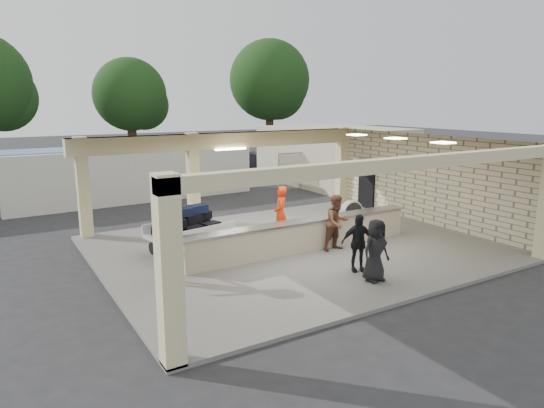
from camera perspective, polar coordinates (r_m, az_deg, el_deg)
ground at (r=15.82m, az=2.56°, el=-5.35°), size 120.00×120.00×0.00m
pavilion at (r=16.12m, az=1.93°, el=-0.04°), size 12.01×10.00×3.55m
baggage_counter at (r=15.25m, az=3.63°, el=-3.72°), size 8.20×0.58×0.98m
luggage_cart at (r=15.22m, az=-9.80°, el=-2.80°), size 2.70×1.97×1.43m
drum_fan at (r=18.60m, az=9.33°, el=-0.91°), size 0.87×0.47×0.94m
baggage_handler at (r=16.17m, az=1.01°, el=-1.16°), size 0.67×0.77×1.86m
passenger_a at (r=15.31m, az=7.64°, el=-2.17°), size 0.88×0.41×1.78m
passenger_b at (r=13.56m, az=10.06°, el=-4.51°), size 1.00×0.67×1.61m
passenger_c at (r=12.73m, az=-11.99°, el=-5.02°), size 1.00×1.27×1.90m
passenger_d at (r=12.90m, az=12.08°, el=-5.34°), size 0.82×0.36×1.66m
car_white_a at (r=30.95m, az=3.97°, el=4.61°), size 5.61×3.84×1.46m
car_white_b at (r=31.85m, az=6.16°, el=4.89°), size 5.30×3.85×1.58m
car_dark at (r=32.43m, az=-2.27°, el=4.92°), size 4.23×3.77×1.40m
container_white at (r=24.42m, az=-15.99°, el=3.44°), size 11.75×2.78×2.53m
fence at (r=29.22m, az=10.84°, el=4.62°), size 12.06×0.06×2.03m
tree_mid at (r=40.16m, az=-15.98°, el=11.95°), size 6.00×5.60×8.00m
tree_right at (r=44.04m, az=-0.03°, el=14.00°), size 7.20×7.00×10.00m
adjacent_building at (r=28.95m, az=7.34°, el=5.76°), size 6.00×8.00×3.20m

